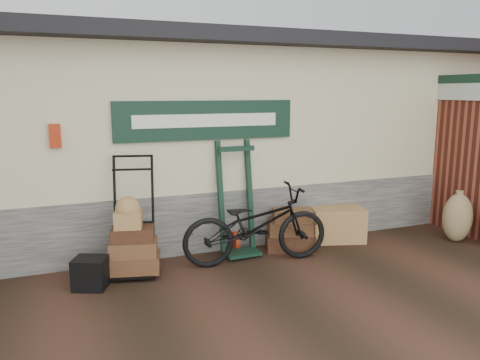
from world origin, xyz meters
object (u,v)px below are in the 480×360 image
Objects in this scene: suitcase_stack at (290,229)px; bicycle at (256,221)px; porter_trolley at (134,214)px; black_trunk at (91,273)px; green_barrow at (237,198)px; wicker_hamper at (337,224)px.

suitcase_stack is 0.81m from bicycle.
black_trunk is (-0.59, -0.35, -0.59)m from porter_trolley.
porter_trolley is at bearing -175.25° from green_barrow.
green_barrow is 0.80× the size of bicycle.
porter_trolley is 1.90× the size of wicker_hamper.
bicycle is at bearing -79.15° from green_barrow.
wicker_hamper reaches higher than black_trunk.
green_barrow is 2.26m from black_trunk.
wicker_hamper is at bearing -68.59° from bicycle.
wicker_hamper is 1.69m from bicycle.
green_barrow reaches higher than black_trunk.
green_barrow is 1.80m from wicker_hamper.
green_barrow reaches higher than bicycle.
bicycle reaches higher than suitcase_stack.
porter_trolley is 1.65m from bicycle.
porter_trolley is at bearing -177.21° from wicker_hamper.
black_trunk is (-2.90, -0.38, -0.12)m from suitcase_stack.
green_barrow is 0.52m from bicycle.
black_trunk is 2.24m from bicycle.
wicker_hamper is (3.22, 0.16, -0.51)m from porter_trolley.
green_barrow is 2.32× the size of suitcase_stack.
bicycle is (0.10, -0.46, -0.23)m from green_barrow.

